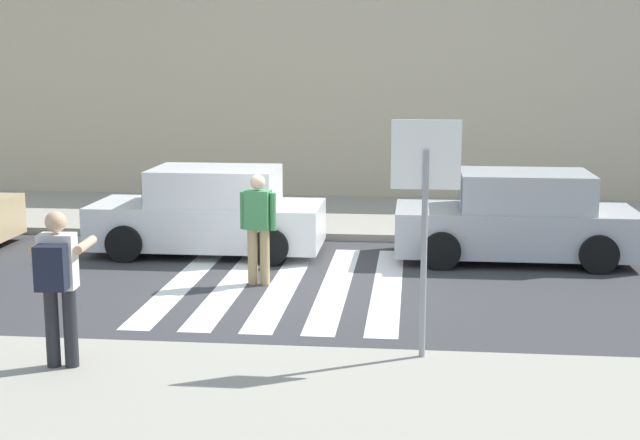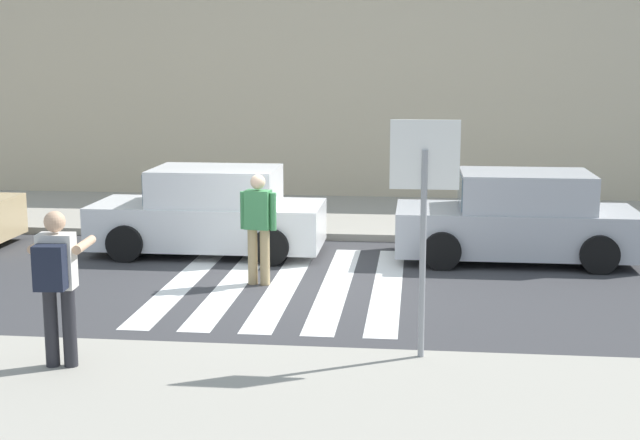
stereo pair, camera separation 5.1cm
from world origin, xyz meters
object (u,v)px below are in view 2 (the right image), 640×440
object	(u,v)px
parked_car_white	(210,213)
parked_car_silver	(518,219)
pedestrian_crossing	(258,223)
photographer_with_backpack	(57,275)
stop_sign	(424,186)

from	to	relation	value
parked_car_white	parked_car_silver	world-z (taller)	same
pedestrian_crossing	parked_car_silver	bearing A→B (deg)	27.42
parked_car_white	photographer_with_backpack	bearing A→B (deg)	-91.31
stop_sign	parked_car_white	distance (m)	6.96
pedestrian_crossing	parked_car_silver	size ratio (longest dim) A/B	0.42
pedestrian_crossing	photographer_with_backpack	bearing A→B (deg)	-108.05
photographer_with_backpack	pedestrian_crossing	distance (m)	4.56
stop_sign	parked_car_silver	bearing A→B (deg)	73.72
parked_car_white	parked_car_silver	size ratio (longest dim) A/B	1.00
photographer_with_backpack	parked_car_silver	bearing A→B (deg)	49.36
stop_sign	parked_car_silver	xyz separation A→B (m)	(1.66, 5.70, -1.36)
photographer_with_backpack	stop_sign	bearing A→B (deg)	11.45
stop_sign	pedestrian_crossing	bearing A→B (deg)	125.16
pedestrian_crossing	stop_sign	bearing A→B (deg)	-54.84
stop_sign	pedestrian_crossing	world-z (taller)	stop_sign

